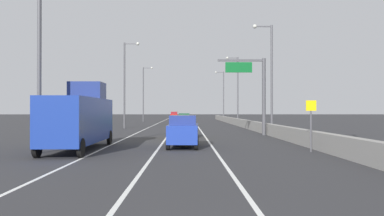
{
  "coord_description": "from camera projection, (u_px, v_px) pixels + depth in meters",
  "views": [
    {
      "loc": [
        -0.22,
        -5.35,
        2.43
      ],
      "look_at": [
        0.38,
        36.73,
        2.67
      ],
      "focal_mm": 36.45,
      "sensor_mm": 36.0,
      "label": 1
    }
  ],
  "objects": [
    {
      "name": "lane_stripe_right",
      "position": [
        197.0,
        126.0,
        60.36
      ],
      "size": [
        0.16,
        130.0,
        0.0
      ],
      "primitive_type": "cube",
      "color": "silver",
      "rests_on": "ground_plane"
    },
    {
      "name": "car_green_1",
      "position": [
        184.0,
        120.0,
        59.88
      ],
      "size": [
        2.01,
        4.51,
        1.96
      ],
      "color": "#196033",
      "rests_on": "ground_plane"
    },
    {
      "name": "car_yellow_2",
      "position": [
        181.0,
        127.0,
        34.05
      ],
      "size": [
        1.94,
        4.22,
        2.01
      ],
      "color": "gold",
      "rests_on": "ground_plane"
    },
    {
      "name": "overhead_sign_gantry",
      "position": [
        256.0,
        87.0,
        37.92
      ],
      "size": [
        4.68,
        0.36,
        7.5
      ],
      "color": "#47474C",
      "rests_on": "ground_plane"
    },
    {
      "name": "box_truck",
      "position": [
        80.0,
        118.0,
        23.85
      ],
      "size": [
        2.53,
        9.08,
        4.27
      ],
      "color": "navy",
      "rests_on": "ground_plane"
    },
    {
      "name": "car_blue_0",
      "position": [
        183.0,
        131.0,
        25.41
      ],
      "size": [
        2.1,
        4.52,
        2.09
      ],
      "color": "#1E389E",
      "rests_on": "ground_plane"
    },
    {
      "name": "lamp_post_right_third",
      "position": [
        236.0,
        86.0,
        66.61
      ],
      "size": [
        2.14,
        0.44,
        11.6
      ],
      "color": "#4C4C51",
      "rests_on": "ground_plane"
    },
    {
      "name": "lamp_post_left_far",
      "position": [
        144.0,
        91.0,
        82.41
      ],
      "size": [
        2.14,
        0.44,
        11.6
      ],
      "color": "#4C4C51",
      "rests_on": "ground_plane"
    },
    {
      "name": "jersey_barrier_right",
      "position": [
        256.0,
        126.0,
        45.45
      ],
      "size": [
        0.6,
        120.0,
        1.1
      ],
      "primitive_type": "cube",
      "color": "gray",
      "rests_on": "ground_plane"
    },
    {
      "name": "lane_stripe_left",
      "position": [
        152.0,
        126.0,
        60.26
      ],
      "size": [
        0.16,
        130.0,
        0.0
      ],
      "primitive_type": "cube",
      "color": "silver",
      "rests_on": "ground_plane"
    },
    {
      "name": "lamp_post_left_mid",
      "position": [
        126.0,
        79.0,
        52.28
      ],
      "size": [
        2.14,
        0.44,
        11.6
      ],
      "color": "#4C4C51",
      "rests_on": "ground_plane"
    },
    {
      "name": "speed_advisory_sign",
      "position": [
        311.0,
        122.0,
        22.66
      ],
      "size": [
        0.6,
        0.11,
        3.0
      ],
      "color": "#4C4C51",
      "rests_on": "ground_plane"
    },
    {
      "name": "lamp_post_right_fourth",
      "position": [
        223.0,
        93.0,
        91.73
      ],
      "size": [
        2.14,
        0.44,
        11.6
      ],
      "color": "#4C4C51",
      "rests_on": "ground_plane"
    },
    {
      "name": "ground_plane",
      "position": [
        188.0,
        124.0,
        69.33
      ],
      "size": [
        320.0,
        320.0,
        0.0
      ],
      "primitive_type": "plane",
      "color": "#2D2D30"
    },
    {
      "name": "lane_stripe_center",
      "position": [
        175.0,
        126.0,
        60.31
      ],
      "size": [
        0.16,
        130.0,
        0.0
      ],
      "primitive_type": "cube",
      "color": "silver",
      "rests_on": "ground_plane"
    },
    {
      "name": "car_red_3",
      "position": [
        174.0,
        116.0,
        98.2
      ],
      "size": [
        1.88,
        4.21,
        2.05
      ],
      "color": "red",
      "rests_on": "ground_plane"
    },
    {
      "name": "lamp_post_left_near",
      "position": [
        43.0,
        38.0,
        22.13
      ],
      "size": [
        2.14,
        0.44,
        11.6
      ],
      "color": "#4C4C51",
      "rests_on": "ground_plane"
    },
    {
      "name": "lamp_post_right_second",
      "position": [
        270.0,
        71.0,
        41.5
      ],
      "size": [
        2.14,
        0.44,
        11.6
      ],
      "color": "#4C4C51",
      "rests_on": "ground_plane"
    }
  ]
}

